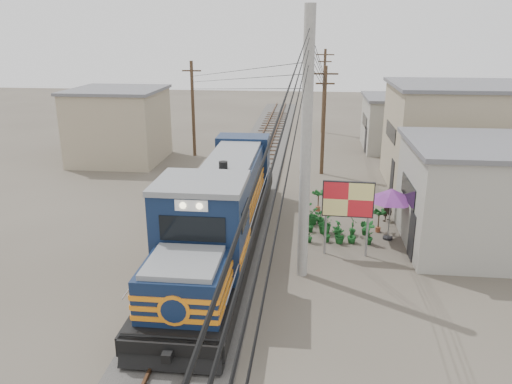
# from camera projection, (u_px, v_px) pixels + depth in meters

# --- Properties ---
(ground) EXTENTS (120.00, 120.00, 0.00)m
(ground) POSITION_uv_depth(u_px,v_px,m) (217.00, 264.00, 20.44)
(ground) COLOR #473F35
(ground) RESTS_ON ground
(ballast) EXTENTS (3.60, 70.00, 0.16)m
(ballast) POSITION_uv_depth(u_px,v_px,m) (247.00, 188.00, 29.86)
(ballast) COLOR #595651
(ballast) RESTS_ON ground
(track) EXTENTS (1.15, 70.00, 0.12)m
(track) POSITION_uv_depth(u_px,v_px,m) (247.00, 186.00, 29.80)
(track) COLOR #51331E
(track) RESTS_ON ground
(locomotive) EXTENTS (3.11, 16.92, 4.19)m
(locomotive) POSITION_uv_depth(u_px,v_px,m) (222.00, 211.00, 21.23)
(locomotive) COLOR black
(locomotive) RESTS_ON ground
(utility_pole_main) EXTENTS (0.40, 0.40, 10.00)m
(utility_pole_main) POSITION_uv_depth(u_px,v_px,m) (306.00, 150.00, 18.05)
(utility_pole_main) COLOR #9E9B93
(utility_pole_main) RESTS_ON ground
(wooden_pole_mid) EXTENTS (1.60, 0.24, 7.00)m
(wooden_pole_mid) POSITION_uv_depth(u_px,v_px,m) (324.00, 119.00, 32.06)
(wooden_pole_mid) COLOR #4C3826
(wooden_pole_mid) RESTS_ON ground
(wooden_pole_far) EXTENTS (1.60, 0.24, 7.50)m
(wooden_pole_far) POSITION_uv_depth(u_px,v_px,m) (324.00, 90.00, 45.17)
(wooden_pole_far) COLOR #4C3826
(wooden_pole_far) RESTS_ON ground
(wooden_pole_left) EXTENTS (1.60, 0.24, 7.00)m
(wooden_pole_left) POSITION_uv_depth(u_px,v_px,m) (193.00, 107.00, 36.80)
(wooden_pole_left) COLOR #4C3826
(wooden_pole_left) RESTS_ON ground
(power_lines) EXTENTS (9.65, 19.00, 3.30)m
(power_lines) POSITION_uv_depth(u_px,v_px,m) (240.00, 61.00, 26.12)
(power_lines) COLOR black
(power_lines) RESTS_ON ground
(shophouse_front) EXTENTS (7.35, 6.30, 4.70)m
(shophouse_front) POSITION_uv_depth(u_px,v_px,m) (492.00, 196.00, 21.36)
(shophouse_front) COLOR gray
(shophouse_front) RESTS_ON ground
(shophouse_mid) EXTENTS (8.40, 7.35, 6.20)m
(shophouse_mid) POSITION_uv_depth(u_px,v_px,m) (460.00, 136.00, 29.53)
(shophouse_mid) COLOR gray
(shophouse_mid) RESTS_ON ground
(shophouse_back) EXTENTS (6.30, 6.30, 4.20)m
(shophouse_back) POSITION_uv_depth(u_px,v_px,m) (403.00, 123.00, 39.44)
(shophouse_back) COLOR gray
(shophouse_back) RESTS_ON ground
(shophouse_left) EXTENTS (6.30, 6.30, 5.20)m
(shophouse_left) POSITION_uv_depth(u_px,v_px,m) (119.00, 125.00, 35.76)
(shophouse_left) COLOR gray
(shophouse_left) RESTS_ON ground
(billboard) EXTENTS (2.12, 0.23, 3.27)m
(billboard) POSITION_uv_depth(u_px,v_px,m) (348.00, 201.00, 20.55)
(billboard) COLOR #99999E
(billboard) RESTS_ON ground
(market_umbrella) EXTENTS (2.86, 2.86, 2.43)m
(market_umbrella) POSITION_uv_depth(u_px,v_px,m) (391.00, 195.00, 22.22)
(market_umbrella) COLOR black
(market_umbrella) RESTS_ON ground
(vendor) EXTENTS (0.73, 0.71, 1.69)m
(vendor) POSITION_uv_depth(u_px,v_px,m) (388.00, 205.00, 24.77)
(vendor) COLOR black
(vendor) RESTS_ON ground
(plant_nursery) EXTENTS (3.41, 3.00, 1.10)m
(plant_nursery) POSITION_uv_depth(u_px,v_px,m) (329.00, 225.00, 23.34)
(plant_nursery) COLOR #164E1C
(plant_nursery) RESTS_ON ground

